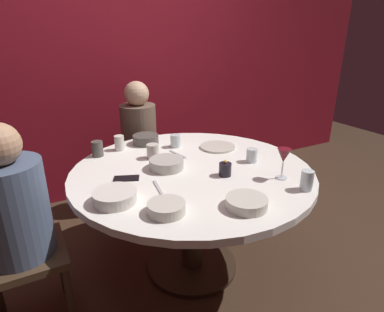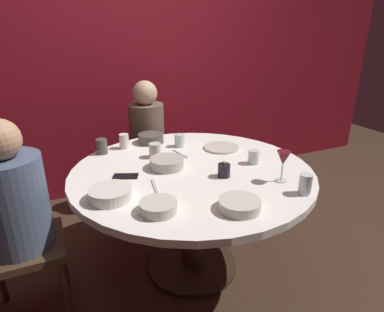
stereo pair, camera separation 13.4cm
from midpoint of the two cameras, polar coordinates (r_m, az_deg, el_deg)
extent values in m
plane|color=#382619|center=(2.34, -1.73, -18.79)|extent=(8.00, 8.00, 0.00)
cube|color=maroon|center=(3.15, -14.31, 16.89)|extent=(6.00, 0.10, 2.60)
cylinder|color=white|center=(1.96, -1.96, -2.75)|extent=(1.45, 1.45, 0.04)
cylinder|color=#332319|center=(2.14, -1.84, -11.71)|extent=(0.14, 0.14, 0.69)
cylinder|color=#2D2116|center=(2.33, -1.74, -18.51)|extent=(0.60, 0.60, 0.03)
cube|color=#3F2D1E|center=(1.93, -29.49, -15.04)|extent=(0.40, 0.40, 0.04)
cylinder|color=#475670|center=(1.80, -30.99, -8.23)|extent=(0.33, 0.33, 0.48)
cylinder|color=#332319|center=(1.93, -22.71, -22.68)|extent=(0.04, 0.04, 0.43)
cylinder|color=#332319|center=(2.20, -23.82, -16.84)|extent=(0.04, 0.04, 0.43)
cube|color=#3F2D1E|center=(2.89, -10.39, -0.57)|extent=(0.40, 0.40, 0.04)
cylinder|color=brown|center=(2.80, -10.73, 4.20)|extent=(0.30, 0.30, 0.46)
sphere|color=tan|center=(2.73, -11.20, 10.70)|extent=(0.20, 0.20, 0.20)
cylinder|color=#332319|center=(3.09, -14.11, -4.14)|extent=(0.04, 0.04, 0.43)
cylinder|color=#332319|center=(2.79, -12.28, -6.82)|extent=(0.04, 0.04, 0.43)
cylinder|color=#332319|center=(3.17, -8.18, -2.97)|extent=(0.04, 0.04, 0.43)
cylinder|color=#332319|center=(2.89, -5.80, -5.43)|extent=(0.04, 0.04, 0.43)
cylinder|color=black|center=(1.85, 3.80, -2.40)|extent=(0.07, 0.07, 0.08)
sphere|color=#F9D159|center=(1.83, 3.84, -0.97)|extent=(0.02, 0.02, 0.02)
cylinder|color=silver|center=(1.88, 13.52, -3.75)|extent=(0.06, 0.06, 0.01)
cylinder|color=silver|center=(1.86, 13.65, -2.41)|extent=(0.01, 0.01, 0.09)
cone|color=maroon|center=(1.83, 13.88, 0.03)|extent=(0.08, 0.08, 0.08)
cylinder|color=beige|center=(2.29, 2.87, 1.61)|extent=(0.25, 0.25, 0.01)
cube|color=black|center=(1.87, -13.52, -3.88)|extent=(0.16, 0.12, 0.01)
cylinder|color=silver|center=(1.63, -15.76, -6.94)|extent=(0.21, 0.21, 0.06)
cylinder|color=beige|center=(1.50, -7.12, -9.11)|extent=(0.18, 0.18, 0.05)
cylinder|color=beige|center=(1.54, 7.13, -8.22)|extent=(0.20, 0.20, 0.05)
cylinder|color=#4C4742|center=(2.40, -9.76, 2.89)|extent=(0.19, 0.19, 0.07)
cylinder|color=#B2ADA3|center=(1.95, -6.49, -1.41)|extent=(0.21, 0.21, 0.06)
cylinder|color=silver|center=(2.31, -4.60, 2.67)|extent=(0.07, 0.07, 0.09)
cylinder|color=silver|center=(1.76, 17.56, -4.15)|extent=(0.06, 0.06, 0.11)
cylinder|color=silver|center=(2.31, -14.34, 2.22)|extent=(0.07, 0.07, 0.10)
cylinder|color=silver|center=(2.06, 8.68, 0.11)|extent=(0.07, 0.07, 0.09)
cylinder|color=beige|center=(2.12, -8.75, 0.80)|extent=(0.08, 0.08, 0.09)
cylinder|color=#4C4742|center=(2.23, -18.01, 1.20)|extent=(0.07, 0.07, 0.10)
cube|color=#B7B7BC|center=(2.17, -4.30, 0.32)|extent=(0.05, 0.18, 0.01)
cube|color=#B7B7BC|center=(1.73, -8.19, -5.62)|extent=(0.04, 0.18, 0.01)
camera|label=1|loc=(0.07, -92.00, -0.78)|focal=30.24mm
camera|label=2|loc=(0.07, 88.00, 0.78)|focal=30.24mm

